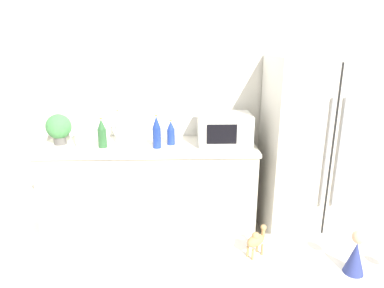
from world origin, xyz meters
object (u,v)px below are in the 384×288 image
back_bottle_0 (102,133)px  back_bottle_1 (118,128)px  paper_towel_roll (81,132)px  camel_figurine (256,240)px  potted_plant (59,128)px  back_bottle_2 (157,132)px  back_bottle_3 (171,133)px  wise_man_figurine_blue (356,255)px  microwave (224,129)px  refrigerator (315,150)px

back_bottle_0 → back_bottle_1: size_ratio=0.86×
paper_towel_roll → back_bottle_1: (0.33, 0.08, 0.02)m
camel_figurine → paper_towel_roll: bearing=122.7°
back_bottle_0 → back_bottle_1: 0.17m
potted_plant → back_bottle_2: (0.90, -0.14, -0.02)m
back_bottle_2 → camel_figurine: bearing=-74.2°
back_bottle_3 → wise_man_figurine_blue: bearing=-70.4°
microwave → back_bottle_3: microwave is taller
paper_towel_roll → back_bottle_1: back_bottle_1 is taller
back_bottle_0 → back_bottle_2: (0.49, -0.03, 0.01)m
potted_plant → camel_figurine: (1.41, -1.94, 0.05)m
back_bottle_0 → back_bottle_2: 0.49m
refrigerator → camel_figurine: refrigerator is taller
camel_figurine → wise_man_figurine_blue: 0.35m
potted_plant → camel_figurine: bearing=-53.9°
potted_plant → back_bottle_1: (0.54, 0.01, -0.01)m
back_bottle_0 → paper_towel_roll: bearing=169.5°
back_bottle_1 → back_bottle_2: back_bottle_1 is taller
back_bottle_1 → paper_towel_roll: bearing=-166.6°
back_bottle_1 → back_bottle_2: (0.36, -0.14, -0.01)m
refrigerator → back_bottle_3: refrigerator is taller
back_bottle_1 → back_bottle_2: 0.39m
refrigerator → microwave: (-0.83, 0.09, 0.18)m
back_bottle_3 → camel_figurine: camel_figurine is taller
refrigerator → back_bottle_1: 1.82m
microwave → back_bottle_2: (-0.61, -0.11, 0.00)m
back_bottle_0 → back_bottle_1: bearing=42.1°
back_bottle_2 → wise_man_figurine_blue: 2.09m
back_bottle_2 → wise_man_figurine_blue: size_ratio=1.78×
refrigerator → paper_towel_roll: refrigerator is taller
back_bottle_0 → wise_man_figurine_blue: size_ratio=1.61×
wise_man_figurine_blue → potted_plant: bearing=130.4°
back_bottle_2 → back_bottle_0: bearing=176.7°
refrigerator → camel_figurine: (-0.94, -1.83, 0.25)m
back_bottle_2 → back_bottle_3: (0.12, 0.10, -0.03)m
microwave → wise_man_figurine_blue: size_ratio=2.88×
back_bottle_3 → camel_figurine: 1.94m
back_bottle_0 → back_bottle_2: back_bottle_2 is taller
refrigerator → back_bottle_0: 1.94m
potted_plant → camel_figurine: potted_plant is taller
microwave → back_bottle_0: bearing=-175.6°
microwave → back_bottle_1: size_ratio=1.53×
back_bottle_2 → wise_man_figurine_blue: bearing=-66.3°
potted_plant → paper_towel_roll: bearing=-18.3°
paper_towel_roll → microwave: (1.30, 0.05, 0.01)m
refrigerator → back_bottle_1: size_ratio=5.36×
microwave → camel_figurine: 1.92m
back_bottle_3 → microwave: bearing=1.8°
potted_plant → back_bottle_2: bearing=-8.6°
potted_plant → back_bottle_0: size_ratio=1.05×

